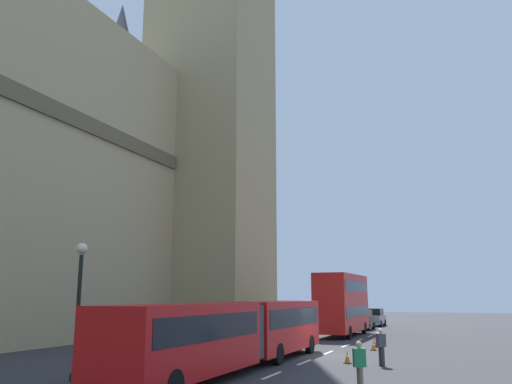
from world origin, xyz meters
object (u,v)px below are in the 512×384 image
(traffic_cone_middle, at_px, (373,345))
(sedan_lead, at_px, (362,320))
(double_decker_bus, at_px, (342,302))
(articulated_bus, at_px, (238,329))
(pedestrian_by_kerb, at_px, (381,346))
(street_lamp, at_px, (79,299))
(traffic_cone_west, at_px, (347,357))
(pedestrian_near_cones, at_px, (360,365))
(traffic_cone_east, at_px, (375,343))
(sedan_trailing, at_px, (375,317))

(traffic_cone_middle, bearing_deg, sedan_lead, 12.58)
(traffic_cone_middle, bearing_deg, double_decker_bus, 21.75)
(articulated_bus, distance_m, pedestrian_by_kerb, 6.79)
(street_lamp, bearing_deg, traffic_cone_west, -42.89)
(street_lamp, distance_m, pedestrian_by_kerb, 13.65)
(traffic_cone_west, bearing_deg, articulated_bus, 134.57)
(traffic_cone_west, distance_m, pedestrian_near_cones, 8.03)
(sedan_lead, bearing_deg, traffic_cone_east, -166.74)
(articulated_bus, xyz_separation_m, sedan_lead, (29.48, 0.05, -0.83))
(sedan_trailing, xyz_separation_m, traffic_cone_west, (-32.36, -4.03, -0.63))
(sedan_lead, distance_m, street_lamp, 35.05)
(sedan_trailing, xyz_separation_m, traffic_cone_middle, (-25.74, -4.16, -0.63))
(sedan_lead, bearing_deg, traffic_cone_middle, -167.42)
(articulated_bus, xyz_separation_m, pedestrian_near_cones, (-3.75, -6.14, -0.83))
(traffic_cone_west, xyz_separation_m, traffic_cone_middle, (6.62, -0.13, 0.00))
(pedestrian_near_cones, relative_size, pedestrian_by_kerb, 1.00)
(pedestrian_near_cones, distance_m, pedestrian_by_kerb, 7.30)
(pedestrian_by_kerb, bearing_deg, articulated_bus, 121.63)
(double_decker_bus, distance_m, street_lamp, 26.64)
(traffic_cone_west, height_order, traffic_cone_east, same)
(sedan_lead, bearing_deg, street_lamp, 172.68)
(sedan_lead, bearing_deg, pedestrian_near_cones, -169.44)
(traffic_cone_east, xyz_separation_m, pedestrian_by_kerb, (-9.05, -1.81, 0.63))
(traffic_cone_west, distance_m, street_lamp, 12.85)
(sedan_lead, distance_m, traffic_cone_west, 25.84)
(street_lamp, bearing_deg, sedan_lead, -7.32)
(street_lamp, bearing_deg, pedestrian_near_cones, -82.13)
(articulated_bus, xyz_separation_m, traffic_cone_east, (12.58, -3.93, -1.46))
(articulated_bus, distance_m, traffic_cone_middle, 11.48)
(traffic_cone_west, xyz_separation_m, pedestrian_by_kerb, (-0.44, -1.70, 0.63))
(articulated_bus, relative_size, traffic_cone_east, 31.44)
(double_decker_bus, height_order, sedan_trailing, double_decker_bus)
(double_decker_bus, relative_size, pedestrian_near_cones, 5.68)
(traffic_cone_middle, distance_m, street_lamp, 18.25)
(traffic_cone_middle, bearing_deg, pedestrian_near_cones, -172.14)
(sedan_lead, height_order, pedestrian_by_kerb, sedan_lead)
(traffic_cone_east, distance_m, street_lamp, 19.90)
(traffic_cone_east, relative_size, pedestrian_by_kerb, 0.34)
(sedan_lead, bearing_deg, traffic_cone_west, -170.90)
(sedan_trailing, bearing_deg, street_lamp, 173.80)
(sedan_lead, xyz_separation_m, traffic_cone_east, (-16.89, -3.98, -0.63))
(articulated_bus, relative_size, pedestrian_near_cones, 10.79)
(traffic_cone_east, xyz_separation_m, street_lamp, (-17.80, 8.44, 2.77))
(traffic_cone_west, height_order, street_lamp, street_lamp)
(pedestrian_by_kerb, bearing_deg, street_lamp, 130.52)
(traffic_cone_middle, height_order, street_lamp, street_lamp)
(pedestrian_by_kerb, bearing_deg, traffic_cone_east, 11.30)
(traffic_cone_middle, distance_m, pedestrian_by_kerb, 7.26)
(pedestrian_near_cones, bearing_deg, traffic_cone_west, 15.29)
(sedan_lead, height_order, pedestrian_near_cones, sedan_lead)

